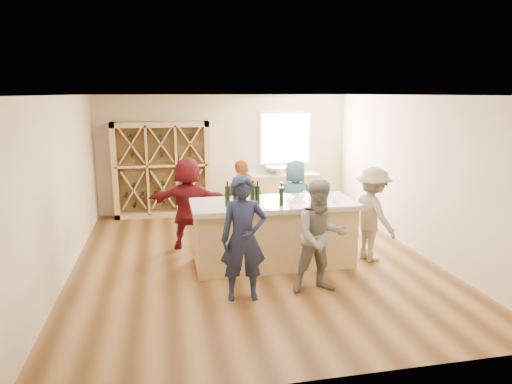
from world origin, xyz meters
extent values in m
cube|color=brown|center=(0.00, 0.00, -0.05)|extent=(6.00, 7.00, 0.10)
cube|color=white|center=(0.00, 0.00, 2.85)|extent=(6.00, 7.00, 0.10)
cube|color=beige|center=(0.00, 3.55, 1.40)|extent=(6.00, 0.10, 2.80)
cube|color=beige|center=(0.00, -3.55, 1.40)|extent=(6.00, 0.10, 2.80)
cube|color=beige|center=(-3.05, 0.00, 1.40)|extent=(0.10, 7.00, 2.80)
cube|color=beige|center=(3.05, 0.00, 1.40)|extent=(0.10, 7.00, 2.80)
cube|color=white|center=(1.50, 3.47, 1.75)|extent=(1.30, 0.06, 1.30)
cube|color=white|center=(1.50, 3.44, 1.75)|extent=(1.18, 0.01, 1.18)
cube|color=tan|center=(-1.50, 3.27, 1.10)|extent=(2.20, 0.45, 2.20)
cube|color=tan|center=(1.40, 3.20, 0.43)|extent=(1.60, 0.58, 0.86)
cube|color=#B0A68F|center=(1.40, 3.20, 0.89)|extent=(1.70, 0.62, 0.06)
imported|color=silver|center=(1.20, 3.20, 1.01)|extent=(0.54, 0.54, 0.19)
cylinder|color=silver|center=(1.20, 3.38, 1.07)|extent=(0.02, 0.02, 0.30)
cube|color=tan|center=(0.30, -0.27, 0.50)|extent=(2.60, 1.00, 1.00)
cube|color=#B0A68F|center=(0.30, -0.27, 1.04)|extent=(2.72, 1.12, 0.08)
cylinder|color=black|center=(-0.49, -0.44, 1.24)|extent=(0.10, 0.10, 0.32)
cylinder|color=black|center=(-0.37, -0.48, 1.25)|extent=(0.11, 0.11, 0.33)
cylinder|color=black|center=(-0.26, -0.40, 1.24)|extent=(0.10, 0.10, 0.32)
cylinder|color=black|center=(-0.09, -0.49, 1.24)|extent=(0.08, 0.08, 0.33)
cylinder|color=black|center=(0.00, -0.42, 1.23)|extent=(0.08, 0.08, 0.31)
cone|color=white|center=(0.49, -0.73, 1.16)|extent=(0.08, 0.08, 0.16)
cone|color=white|center=(1.00, -0.71, 1.17)|extent=(0.08, 0.08, 0.18)
cone|color=white|center=(0.78, -0.44, 1.17)|extent=(0.08, 0.08, 0.18)
cone|color=white|center=(1.26, -0.51, 1.16)|extent=(0.06, 0.06, 0.17)
cube|color=white|center=(-0.04, -0.68, 1.08)|extent=(0.33, 0.39, 0.00)
cube|color=white|center=(0.57, -0.70, 1.08)|extent=(0.26, 0.32, 0.00)
cube|color=white|center=(1.12, -0.68, 1.08)|extent=(0.21, 0.28, 0.00)
imported|color=#191E38|center=(-0.42, -1.49, 0.88)|extent=(0.67, 0.51, 1.75)
imported|color=slate|center=(0.70, -1.48, 0.83)|extent=(0.81, 0.46, 1.65)
imported|color=gray|center=(2.00, -0.42, 0.81)|extent=(0.72, 1.13, 1.62)
imported|color=#994C19|center=(-0.05, 0.69, 0.82)|extent=(1.08, 0.81, 1.65)
imported|color=#335972|center=(0.99, 0.81, 0.80)|extent=(0.88, 0.69, 1.60)
imported|color=#590F14|center=(-1.04, 0.84, 0.85)|extent=(1.68, 0.97, 1.71)
cylinder|color=black|center=(0.35, -0.57, 1.23)|extent=(0.07, 0.07, 0.30)
camera|label=1|loc=(-1.44, -7.38, 2.83)|focal=32.00mm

